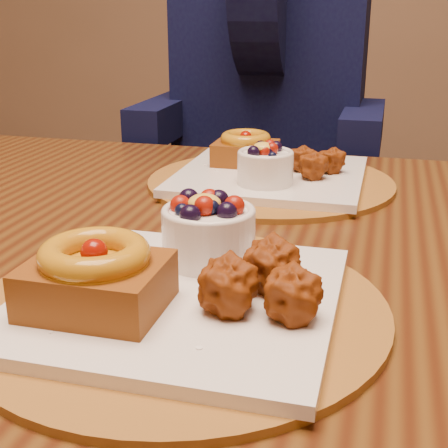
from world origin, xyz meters
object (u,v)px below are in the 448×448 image
Objects in this scene: place_setting_near at (178,282)px; place_setting_far at (269,172)px; diner at (271,58)px; chair_far at (250,231)px; dining_table at (236,288)px.

place_setting_far is at bearing 89.85° from place_setting_near.
diner is (-0.10, 0.95, 0.12)m from place_setting_near.
diner is at bearing -48.38° from chair_far.
place_setting_near is at bearing -90.85° from dining_table.
dining_table is 4.21× the size of place_setting_far.
dining_table is at bearing 89.15° from place_setting_near.
place_setting_near is 0.47× the size of chair_far.
place_setting_far is at bearing -98.47° from diner.
diner is at bearing 97.79° from dining_table.
chair_far is at bearing 105.56° from diner.
place_setting_near is at bearing -74.46° from chair_far.
place_setting_near is 0.96m from diner.
dining_table is at bearing -72.02° from chair_far.
place_setting_far is 0.54m from diner.
diner is (-0.10, 0.52, 0.13)m from place_setting_far.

